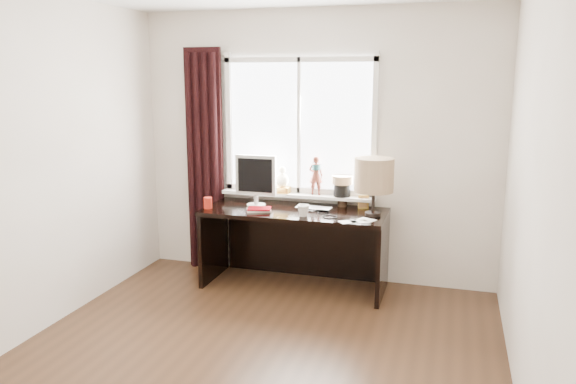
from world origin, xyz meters
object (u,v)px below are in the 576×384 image
(monitor, at_px, (256,177))
(desk, at_px, (297,232))
(table_lamp, at_px, (374,176))
(mug, at_px, (303,210))
(laptop, at_px, (314,208))
(red_cup, at_px, (208,203))

(monitor, bearing_deg, desk, 5.20)
(table_lamp, bearing_deg, mug, -161.59)
(desk, xyz_separation_m, table_lamp, (0.73, -0.10, 0.61))
(mug, relative_size, desk, 0.06)
(laptop, height_order, monitor, monitor)
(mug, height_order, monitor, monitor)
(laptop, height_order, red_cup, red_cup)
(laptop, xyz_separation_m, mug, (-0.03, -0.26, 0.04))
(laptop, xyz_separation_m, monitor, (-0.57, -0.00, 0.26))
(mug, bearing_deg, desk, 115.10)
(mug, bearing_deg, laptop, 83.56)
(desk, bearing_deg, monitor, -174.80)
(laptop, height_order, desk, laptop)
(red_cup, bearing_deg, mug, -2.06)
(desk, bearing_deg, mug, -64.90)
(monitor, xyz_separation_m, table_lamp, (1.13, -0.07, 0.09))
(red_cup, xyz_separation_m, table_lamp, (1.53, 0.16, 0.31))
(laptop, relative_size, desk, 0.19)
(laptop, distance_m, monitor, 0.63)
(table_lamp, bearing_deg, red_cup, -173.95)
(red_cup, relative_size, monitor, 0.21)
(red_cup, bearing_deg, laptop, 13.37)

